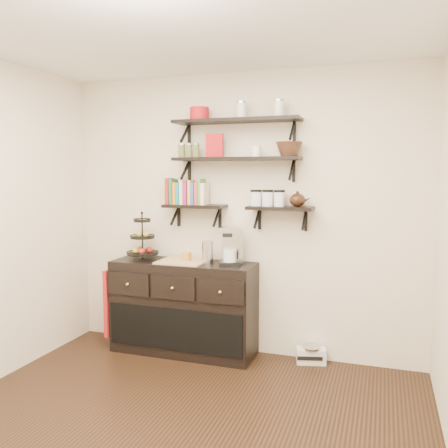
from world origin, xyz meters
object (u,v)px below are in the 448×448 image
(fruit_stand, at_px, (143,244))
(coffee_maker, at_px, (231,247))
(radio, at_px, (311,355))
(sideboard, at_px, (184,307))

(fruit_stand, height_order, coffee_maker, fruit_stand)
(radio, bearing_deg, coffee_maker, 173.92)
(sideboard, bearing_deg, fruit_stand, 179.60)
(sideboard, bearing_deg, coffee_maker, 2.90)
(sideboard, xyz_separation_m, coffee_maker, (0.48, 0.02, 0.62))
(radio, bearing_deg, sideboard, 172.17)
(fruit_stand, xyz_separation_m, radio, (1.66, 0.12, -0.98))
(sideboard, bearing_deg, radio, 5.66)
(sideboard, height_order, radio, sideboard)
(fruit_stand, relative_size, radio, 1.57)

